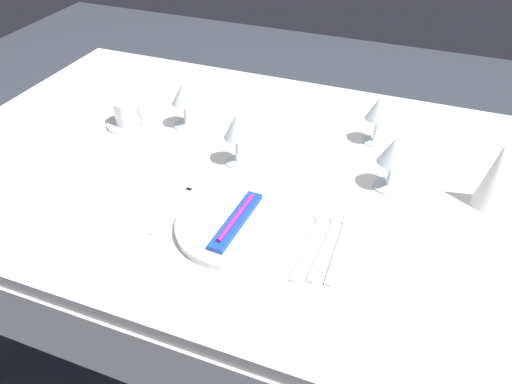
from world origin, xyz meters
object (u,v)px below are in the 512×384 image
at_px(toothbrush_package, 236,220).
at_px(fork_outer, 177,204).
at_px(dinner_plate, 236,226).
at_px(wine_glass_left, 183,97).
at_px(wine_glass_centre, 378,111).
at_px(spoon_tea, 342,239).
at_px(wine_glass_right, 393,153).
at_px(spoon_soup, 313,237).
at_px(napkin_folded, 495,175).
at_px(spoon_dessert, 328,238).
at_px(coffee_cup_left, 128,112).
at_px(wine_glass_far, 236,129).

distance_m(toothbrush_package, fork_outer, 0.17).
bearing_deg(dinner_plate, fork_outer, 170.20).
bearing_deg(wine_glass_left, wine_glass_centre, 11.72).
bearing_deg(spoon_tea, wine_glass_right, 76.00).
bearing_deg(spoon_soup, spoon_tea, 15.02).
distance_m(fork_outer, wine_glass_right, 0.53).
xyz_separation_m(wine_glass_left, napkin_folded, (0.84, -0.07, -0.01)).
height_order(toothbrush_package, wine_glass_left, wine_glass_left).
bearing_deg(wine_glass_centre, spoon_dessert, -91.55).
xyz_separation_m(wine_glass_centre, wine_glass_right, (0.07, -0.20, 0.00)).
bearing_deg(dinner_plate, napkin_folded, 30.05).
relative_size(spoon_dessert, wine_glass_centre, 1.64).
xyz_separation_m(spoon_soup, spoon_tea, (0.06, 0.02, 0.00)).
height_order(dinner_plate, spoon_dessert, dinner_plate).
xyz_separation_m(dinner_plate, wine_glass_right, (0.29, 0.28, 0.09)).
bearing_deg(wine_glass_left, coffee_cup_left, -160.06).
bearing_deg(spoon_tea, wine_glass_centre, 92.10).
bearing_deg(spoon_dessert, wine_glass_far, 146.22).
relative_size(coffee_cup_left, napkin_folded, 0.59).
height_order(spoon_tea, napkin_folded, napkin_folded).
relative_size(spoon_soup, wine_glass_left, 1.69).
distance_m(fork_outer, spoon_soup, 0.33).
height_order(toothbrush_package, wine_glass_far, wine_glass_far).
xyz_separation_m(toothbrush_package, napkin_folded, (0.52, 0.30, 0.06)).
distance_m(toothbrush_package, spoon_tea, 0.24).
bearing_deg(coffee_cup_left, dinner_plate, -33.45).
distance_m(dinner_plate, spoon_soup, 0.17).
bearing_deg(toothbrush_package, spoon_soup, 11.37).
xyz_separation_m(fork_outer, wine_glass_left, (-0.16, 0.34, 0.09)).
xyz_separation_m(fork_outer, wine_glass_centre, (0.38, 0.46, 0.10)).
bearing_deg(fork_outer, toothbrush_package, -9.80).
relative_size(spoon_tea, napkin_folded, 1.37).
distance_m(dinner_plate, wine_glass_centre, 0.54).
height_order(spoon_soup, wine_glass_far, wine_glass_far).
distance_m(fork_outer, wine_glass_centre, 0.60).
relative_size(wine_glass_centre, wine_glass_right, 0.98).
distance_m(dinner_plate, spoon_dessert, 0.21).
bearing_deg(wine_glass_right, spoon_dessert, -109.69).
distance_m(wine_glass_far, napkin_folded, 0.62).
bearing_deg(wine_glass_centre, dinner_plate, -113.70).
height_order(spoon_soup, wine_glass_right, wine_glass_right).
bearing_deg(spoon_soup, fork_outer, -179.17).
distance_m(coffee_cup_left, wine_glass_left, 0.17).
distance_m(toothbrush_package, wine_glass_left, 0.50).
xyz_separation_m(dinner_plate, spoon_soup, (0.17, 0.03, -0.01)).
xyz_separation_m(dinner_plate, napkin_folded, (0.52, 0.30, 0.08)).
bearing_deg(fork_outer, napkin_folded, 21.57).
bearing_deg(dinner_plate, spoon_soup, 11.37).
xyz_separation_m(coffee_cup_left, napkin_folded, (1.00, -0.02, 0.04)).
bearing_deg(toothbrush_package, wine_glass_left, 130.78).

